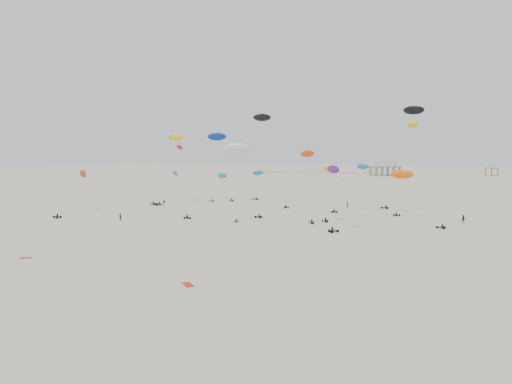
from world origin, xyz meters
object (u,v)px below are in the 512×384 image
at_px(rig_0, 303,165).
at_px(rig_9, 261,134).
at_px(pavilion_main, 385,169).
at_px(rig_4, 329,181).
at_px(pavilion_small, 492,170).
at_px(spectator_0, 120,221).

bearing_deg(rig_0, rig_9, 72.74).
height_order(pavilion_main, rig_9, rig_9).
bearing_deg(rig_9, rig_4, -97.18).
relative_size(pavilion_main, rig_4, 1.25).
bearing_deg(rig_9, pavilion_small, -16.35).
height_order(rig_0, rig_9, rig_9).
relative_size(rig_0, spectator_0, 7.70).
bearing_deg(rig_4, pavilion_small, -127.14).
bearing_deg(rig_0, pavilion_small, -96.42).
height_order(pavilion_small, spectator_0, pavilion_small).
relative_size(pavilion_small, rig_0, 0.55).
relative_size(pavilion_small, spectator_0, 4.23).
distance_m(rig_9, spectator_0, 41.11).
bearing_deg(rig_4, spectator_0, 3.48).
xyz_separation_m(rig_4, spectator_0, (-42.17, -24.88, -8.77)).
bearing_deg(spectator_0, pavilion_main, -72.36).
bearing_deg(rig_4, pavilion_main, -112.05).
xyz_separation_m(pavilion_small, rig_9, (-66.69, -272.29, 16.87)).
bearing_deg(spectator_0, rig_9, -110.44).
distance_m(rig_0, rig_9, 18.00).
bearing_deg(pavilion_small, pavilion_main, -156.80).
relative_size(pavilion_main, rig_9, 0.79).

